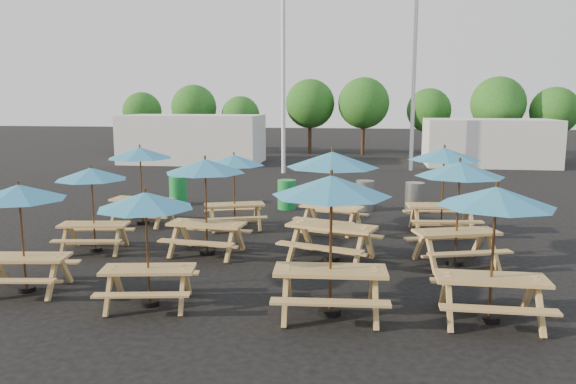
# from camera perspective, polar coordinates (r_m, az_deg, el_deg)

# --- Properties ---
(ground) EXTENTS (120.00, 120.00, 0.00)m
(ground) POSITION_cam_1_polar(r_m,az_deg,el_deg) (14.67, -0.82, -5.19)
(ground) COLOR black
(ground) RESTS_ON ground
(picnic_unit_0) EXTENTS (1.96, 1.96, 2.13)m
(picnic_unit_0) POSITION_cam_1_polar(r_m,az_deg,el_deg) (11.77, -25.63, -0.69)
(picnic_unit_0) COLOR tan
(picnic_unit_0) RESTS_ON ground
(picnic_unit_1) EXTENTS (1.95, 1.95, 2.09)m
(picnic_unit_1) POSITION_cam_1_polar(r_m,az_deg,el_deg) (14.33, -19.34, 1.21)
(picnic_unit_1) COLOR tan
(picnic_unit_1) RESTS_ON ground
(picnic_unit_2) EXTENTS (2.07, 2.07, 2.33)m
(picnic_unit_2) POSITION_cam_1_polar(r_m,az_deg,el_deg) (17.10, -14.79, 3.36)
(picnic_unit_2) COLOR tan
(picnic_unit_2) RESTS_ON ground
(picnic_unit_3) EXTENTS (2.00, 2.00, 2.10)m
(picnic_unit_3) POSITION_cam_1_polar(r_m,az_deg,el_deg) (10.20, -14.26, -1.59)
(picnic_unit_3) COLOR tan
(picnic_unit_3) RESTS_ON ground
(picnic_unit_4) EXTENTS (2.10, 2.10, 2.33)m
(picnic_unit_4) POSITION_cam_1_polar(r_m,az_deg,el_deg) (13.37, -8.40, 1.98)
(picnic_unit_4) COLOR tan
(picnic_unit_4) RESTS_ON ground
(picnic_unit_5) EXTENTS (2.26, 2.26, 2.16)m
(picnic_unit_5) POSITION_cam_1_polar(r_m,az_deg,el_deg) (16.07, -5.51, 2.74)
(picnic_unit_5) COLOR tan
(picnic_unit_5) RESTS_ON ground
(picnic_unit_6) EXTENTS (2.15, 2.15, 2.46)m
(picnic_unit_6) POSITION_cam_1_polar(r_m,az_deg,el_deg) (9.42, 4.42, -0.31)
(picnic_unit_6) COLOR tan
(picnic_unit_6) RESTS_ON ground
(picnic_unit_7) EXTENTS (2.64, 2.64, 2.56)m
(picnic_unit_7) POSITION_cam_1_polar(r_m,az_deg,el_deg) (12.67, 4.52, 2.54)
(picnic_unit_7) COLOR tan
(picnic_unit_7) RESTS_ON ground
(picnic_unit_8) EXTENTS (2.12, 1.98, 2.21)m
(picnic_unit_8) POSITION_cam_1_polar(r_m,az_deg,el_deg) (15.76, 4.48, -0.81)
(picnic_unit_8) COLOR tan
(picnic_unit_8) RESTS_ON ground
(picnic_unit_9) EXTENTS (1.91, 1.91, 2.32)m
(picnic_unit_9) POSITION_cam_1_polar(r_m,az_deg,el_deg) (9.74, 20.35, -1.31)
(picnic_unit_9) COLOR tan
(picnic_unit_9) RESTS_ON ground
(picnic_unit_10) EXTENTS (2.44, 2.44, 2.37)m
(picnic_unit_10) POSITION_cam_1_polar(r_m,az_deg,el_deg) (12.89, 17.01, 1.55)
(picnic_unit_10) COLOR tan
(picnic_unit_10) RESTS_ON ground
(picnic_unit_11) EXTENTS (2.18, 2.18, 2.41)m
(picnic_unit_11) POSITION_cam_1_polar(r_m,az_deg,el_deg) (15.97, 15.57, 3.17)
(picnic_unit_11) COLOR tan
(picnic_unit_11) RESTS_ON ground
(waste_bin_0) EXTENTS (0.62, 0.62, 1.00)m
(waste_bin_0) POSITION_cam_1_polar(r_m,az_deg,el_deg) (20.27, -11.10, 0.14)
(waste_bin_0) COLOR #188839
(waste_bin_0) RESTS_ON ground
(waste_bin_1) EXTENTS (0.62, 0.62, 1.00)m
(waste_bin_1) POSITION_cam_1_polar(r_m,az_deg,el_deg) (19.06, -0.13, -0.26)
(waste_bin_1) COLOR #188839
(waste_bin_1) RESTS_ON ground
(waste_bin_2) EXTENTS (0.62, 0.62, 1.00)m
(waste_bin_2) POSITION_cam_1_polar(r_m,az_deg,el_deg) (19.07, 7.81, -0.34)
(waste_bin_2) COLOR gray
(waste_bin_2) RESTS_ON ground
(waste_bin_3) EXTENTS (0.62, 0.62, 1.00)m
(waste_bin_3) POSITION_cam_1_polar(r_m,az_deg,el_deg) (18.94, 12.73, -0.56)
(waste_bin_3) COLOR gray
(waste_bin_3) RESTS_ON ground
(mast_0) EXTENTS (0.20, 0.20, 12.00)m
(mast_0) POSITION_cam_1_polar(r_m,az_deg,el_deg) (28.43, -0.48, 14.03)
(mast_0) COLOR silver
(mast_0) RESTS_ON ground
(mast_1) EXTENTS (0.20, 0.20, 12.00)m
(mast_1) POSITION_cam_1_polar(r_m,az_deg,el_deg) (30.20, 12.76, 13.54)
(mast_1) COLOR silver
(mast_1) RESTS_ON ground
(event_tent_0) EXTENTS (8.00, 4.00, 2.80)m
(event_tent_0) POSITION_cam_1_polar(r_m,az_deg,el_deg) (33.69, -9.64, 5.34)
(event_tent_0) COLOR silver
(event_tent_0) RESTS_ON ground
(event_tent_1) EXTENTS (7.00, 4.00, 2.60)m
(event_tent_1) POSITION_cam_1_polar(r_m,az_deg,el_deg) (33.80, 19.71, 4.77)
(event_tent_1) COLOR silver
(event_tent_1) RESTS_ON ground
(tree_0) EXTENTS (2.80, 2.80, 4.24)m
(tree_0) POSITION_cam_1_polar(r_m,az_deg,el_deg) (42.52, -14.60, 7.91)
(tree_0) COLOR #382314
(tree_0) RESTS_ON ground
(tree_1) EXTENTS (3.11, 3.11, 4.72)m
(tree_1) POSITION_cam_1_polar(r_m,az_deg,el_deg) (39.76, -9.54, 8.47)
(tree_1) COLOR #382314
(tree_1) RESTS_ON ground
(tree_2) EXTENTS (2.59, 2.59, 3.93)m
(tree_2) POSITION_cam_1_polar(r_m,az_deg,el_deg) (38.66, -4.83, 7.76)
(tree_2) COLOR #382314
(tree_2) RESTS_ON ground
(tree_3) EXTENTS (3.36, 3.36, 5.09)m
(tree_3) POSITION_cam_1_polar(r_m,az_deg,el_deg) (38.94, 2.25, 8.95)
(tree_3) COLOR #382314
(tree_3) RESTS_ON ground
(tree_4) EXTENTS (3.41, 3.41, 5.17)m
(tree_4) POSITION_cam_1_polar(r_m,az_deg,el_deg) (38.28, 7.69, 8.94)
(tree_4) COLOR #382314
(tree_4) RESTS_ON ground
(tree_5) EXTENTS (2.94, 2.94, 4.45)m
(tree_5) POSITION_cam_1_polar(r_m,az_deg,el_deg) (38.92, 14.12, 8.04)
(tree_5) COLOR #382314
(tree_5) RESTS_ON ground
(tree_6) EXTENTS (3.38, 3.38, 5.13)m
(tree_6) POSITION_cam_1_polar(r_m,az_deg,el_deg) (37.79, 20.55, 8.39)
(tree_6) COLOR #382314
(tree_6) RESTS_ON ground
(tree_7) EXTENTS (2.95, 2.95, 4.48)m
(tree_7) POSITION_cam_1_polar(r_m,az_deg,el_deg) (38.68, 25.46, 7.44)
(tree_7) COLOR #382314
(tree_7) RESTS_ON ground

